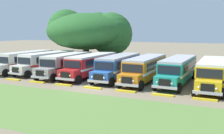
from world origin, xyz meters
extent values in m
plane|color=#84755B|center=(0.00, 0.00, 0.00)|extent=(220.00, 220.00, 0.00)
cube|color=olive|center=(0.00, -7.05, 0.00)|extent=(80.00, 9.57, 0.01)
cube|color=silver|center=(-14.49, 6.32, 1.55)|extent=(2.60, 9.23, 2.10)
cube|color=maroon|center=(-14.49, 6.32, 1.38)|extent=(2.63, 9.25, 0.24)
cube|color=black|center=(-13.22, 6.60, 2.05)|extent=(0.13, 8.00, 0.80)
cube|color=black|center=(-15.76, 6.63, 2.05)|extent=(0.13, 8.00, 0.80)
cube|color=beige|center=(-14.49, 6.32, 2.71)|extent=(2.52, 9.13, 0.22)
cube|color=black|center=(-14.54, 1.69, 2.05)|extent=(2.20, 0.08, 0.84)
cube|color=maroon|center=(-14.44, 10.94, 1.45)|extent=(0.90, 0.07, 1.30)
cylinder|color=black|center=(-13.35, 1.10, 0.50)|extent=(0.29, 1.00, 1.00)
cylinder|color=black|center=(-13.26, 9.30, 0.50)|extent=(0.29, 1.00, 1.00)
cylinder|color=black|center=(-15.66, 9.33, 0.50)|extent=(0.29, 1.00, 1.00)
cube|color=silver|center=(-10.90, 6.76, 1.55)|extent=(3.17, 9.36, 2.10)
cube|color=red|center=(-10.90, 6.76, 1.38)|extent=(3.20, 9.38, 0.24)
cube|color=black|center=(-9.61, 6.97, 2.05)|extent=(0.63, 7.98, 0.80)
cube|color=black|center=(-12.14, 7.16, 2.05)|extent=(0.63, 7.98, 0.80)
cube|color=silver|center=(-10.90, 6.76, 2.71)|extent=(3.08, 9.25, 0.22)
cube|color=silver|center=(-11.29, 1.48, 1.02)|extent=(2.30, 1.56, 1.05)
cube|color=black|center=(-11.34, 0.74, 1.05)|extent=(1.10, 0.18, 0.70)
cube|color=#B7B7BC|center=(-11.35, 0.70, 0.62)|extent=(2.41, 0.38, 0.24)
cube|color=black|center=(-11.24, 2.15, 2.05)|extent=(2.20, 0.22, 0.84)
cube|color=red|center=(-10.56, 11.37, 1.45)|extent=(0.90, 0.13, 1.30)
sphere|color=#EAE5C6|center=(-10.65, 0.64, 1.05)|extent=(0.20, 0.20, 0.20)
sphere|color=#EAE5C6|center=(-12.04, 0.74, 1.05)|extent=(0.20, 0.20, 0.20)
cylinder|color=black|center=(-10.08, 1.49, 0.50)|extent=(0.35, 1.02, 1.00)
cylinder|color=black|center=(-12.48, 1.67, 0.50)|extent=(0.35, 1.02, 1.00)
cylinder|color=black|center=(-9.48, 9.67, 0.50)|extent=(0.35, 1.02, 1.00)
cylinder|color=black|center=(-11.87, 9.84, 0.50)|extent=(0.35, 1.02, 1.00)
cube|color=#9E9993|center=(-7.06, 6.02, 1.55)|extent=(2.74, 9.26, 2.10)
cube|color=#282828|center=(-7.06, 6.02, 1.38)|extent=(2.77, 9.28, 0.24)
cube|color=black|center=(-5.80, 6.35, 2.05)|extent=(0.25, 8.00, 0.80)
cube|color=black|center=(-8.34, 6.29, 2.05)|extent=(0.25, 8.00, 0.80)
cube|color=silver|center=(-7.06, 6.02, 2.71)|extent=(2.66, 9.16, 0.22)
cube|color=#9E9993|center=(-6.92, 0.72, 1.02)|extent=(2.24, 1.46, 1.05)
cube|color=black|center=(-6.90, -0.02, 1.05)|extent=(1.10, 0.13, 0.70)
cube|color=#B7B7BC|center=(-6.90, -0.06, 0.62)|extent=(2.40, 0.26, 0.24)
cube|color=black|center=(-6.94, 1.39, 2.05)|extent=(2.20, 0.12, 0.84)
cube|color=#282828|center=(-7.18, 10.64, 1.45)|extent=(0.90, 0.08, 1.30)
sphere|color=#EAE5C6|center=(-6.20, -0.05, 1.05)|extent=(0.20, 0.20, 0.20)
sphere|color=#EAE5C6|center=(-7.60, -0.09, 1.05)|extent=(0.20, 0.20, 0.20)
cylinder|color=black|center=(-5.72, 0.85, 0.50)|extent=(0.31, 1.01, 1.00)
cylinder|color=black|center=(-8.12, 0.79, 0.50)|extent=(0.31, 1.01, 1.00)
cylinder|color=black|center=(-5.94, 9.05, 0.50)|extent=(0.31, 1.01, 1.00)
cylinder|color=black|center=(-8.34, 8.99, 0.50)|extent=(0.31, 1.01, 1.00)
cube|color=red|center=(-3.53, 6.29, 1.55)|extent=(2.75, 9.26, 2.10)
cube|color=white|center=(-3.53, 6.29, 1.38)|extent=(2.78, 9.28, 0.24)
cube|color=black|center=(-2.25, 6.55, 2.05)|extent=(0.25, 8.00, 0.80)
cube|color=black|center=(-4.79, 6.62, 2.05)|extent=(0.25, 8.00, 0.80)
cube|color=silver|center=(-3.53, 6.29, 2.71)|extent=(2.66, 9.16, 0.22)
cube|color=red|center=(-3.67, 0.99, 1.02)|extent=(2.24, 1.46, 1.05)
cube|color=black|center=(-3.69, 0.25, 1.05)|extent=(1.10, 0.13, 0.70)
cube|color=#B7B7BC|center=(-3.69, 0.21, 0.62)|extent=(2.40, 0.26, 0.24)
cube|color=black|center=(-3.65, 1.66, 2.05)|extent=(2.20, 0.12, 0.84)
cube|color=white|center=(-3.40, 10.90, 1.45)|extent=(0.90, 0.08, 1.30)
sphere|color=#EAE5C6|center=(-2.99, 0.18, 1.05)|extent=(0.20, 0.20, 0.20)
sphere|color=#EAE5C6|center=(-4.39, 0.22, 1.05)|extent=(0.20, 0.20, 0.20)
cylinder|color=black|center=(-2.47, 1.06, 0.50)|extent=(0.31, 1.01, 1.00)
cylinder|color=black|center=(-4.87, 1.12, 0.50)|extent=(0.31, 1.01, 1.00)
cylinder|color=black|center=(-2.25, 9.25, 0.50)|extent=(0.31, 1.01, 1.00)
cylinder|color=black|center=(-4.65, 9.32, 0.50)|extent=(0.31, 1.01, 1.00)
cube|color=#23519E|center=(0.14, 6.57, 1.55)|extent=(2.64, 9.24, 2.10)
cube|color=silver|center=(0.14, 6.57, 1.38)|extent=(2.67, 9.26, 0.24)
cube|color=black|center=(1.41, 6.89, 2.05)|extent=(0.16, 8.00, 0.80)
cube|color=black|center=(-1.13, 6.85, 2.05)|extent=(0.16, 8.00, 0.80)
cube|color=#B2B2B7|center=(0.14, 6.57, 2.71)|extent=(2.56, 9.14, 0.22)
cube|color=#23519E|center=(0.22, 1.27, 1.02)|extent=(2.22, 1.43, 1.05)
cube|color=black|center=(0.24, 0.53, 1.05)|extent=(1.10, 0.12, 0.70)
cube|color=#B7B7BC|center=(0.24, 0.49, 0.62)|extent=(2.40, 0.24, 0.24)
cube|color=black|center=(0.21, 1.94, 2.05)|extent=(2.20, 0.09, 0.84)
cube|color=silver|center=(0.07, 11.19, 1.45)|extent=(0.90, 0.07, 1.30)
sphere|color=#EAE5C6|center=(0.94, 0.49, 1.05)|extent=(0.20, 0.20, 0.20)
sphere|color=#EAE5C6|center=(-0.46, 0.47, 1.05)|extent=(0.20, 0.20, 0.20)
cylinder|color=black|center=(1.42, 1.39, 0.50)|extent=(0.30, 1.00, 1.00)
cylinder|color=black|center=(-0.98, 1.35, 0.50)|extent=(0.30, 1.00, 1.00)
cylinder|color=black|center=(1.29, 9.59, 0.50)|extent=(0.30, 1.00, 1.00)
cylinder|color=black|center=(-1.10, 9.55, 0.50)|extent=(0.30, 1.00, 1.00)
cube|color=orange|center=(3.69, 6.21, 1.55)|extent=(2.71, 9.26, 2.10)
cube|color=white|center=(3.69, 6.21, 1.38)|extent=(2.74, 9.28, 0.24)
cube|color=black|center=(4.97, 6.48, 2.05)|extent=(0.23, 8.00, 0.80)
cube|color=black|center=(2.43, 6.54, 2.05)|extent=(0.23, 8.00, 0.80)
cube|color=#B2B2B7|center=(3.69, 6.21, 2.71)|extent=(2.63, 9.15, 0.22)
cube|color=orange|center=(3.57, 0.91, 1.02)|extent=(2.23, 1.45, 1.05)
cube|color=black|center=(3.55, 0.17, 1.05)|extent=(1.10, 0.13, 0.70)
cube|color=#B7B7BC|center=(3.55, 0.13, 0.62)|extent=(2.40, 0.26, 0.24)
cube|color=black|center=(3.59, 1.58, 2.05)|extent=(2.20, 0.11, 0.84)
cube|color=white|center=(3.80, 10.82, 1.45)|extent=(0.90, 0.08, 1.30)
sphere|color=#EAE5C6|center=(4.25, 0.10, 1.05)|extent=(0.20, 0.20, 0.20)
sphere|color=#EAE5C6|center=(2.85, 0.13, 1.05)|extent=(0.20, 0.20, 0.20)
cylinder|color=black|center=(4.77, 0.98, 0.50)|extent=(0.30, 1.01, 1.00)
cylinder|color=black|center=(2.37, 1.03, 0.50)|extent=(0.30, 1.01, 1.00)
cylinder|color=black|center=(4.96, 9.18, 0.50)|extent=(0.30, 1.01, 1.00)
cylinder|color=black|center=(2.56, 9.23, 0.50)|extent=(0.30, 1.01, 1.00)
cube|color=teal|center=(7.40, 6.60, 1.55)|extent=(2.89, 9.30, 2.10)
cube|color=white|center=(7.40, 6.60, 1.38)|extent=(2.92, 9.32, 0.24)
cube|color=black|center=(8.68, 6.85, 2.05)|extent=(0.38, 7.99, 0.80)
cube|color=black|center=(6.15, 6.95, 2.05)|extent=(0.38, 7.99, 0.80)
cube|color=#B2B2B7|center=(7.40, 6.60, 2.71)|extent=(2.81, 9.19, 0.22)
cube|color=teal|center=(7.18, 1.30, 1.02)|extent=(2.26, 1.49, 1.05)
cube|color=black|center=(7.15, 0.57, 1.05)|extent=(1.10, 0.15, 0.70)
cube|color=#B7B7BC|center=(7.14, 0.53, 0.62)|extent=(2.41, 0.30, 0.24)
cube|color=black|center=(7.21, 1.97, 2.05)|extent=(2.20, 0.15, 0.84)
cube|color=white|center=(7.60, 11.22, 1.45)|extent=(0.90, 0.10, 1.30)
sphere|color=#EAE5C6|center=(7.84, 0.49, 1.05)|extent=(0.20, 0.20, 0.20)
sphere|color=#EAE5C6|center=(6.44, 0.55, 1.05)|extent=(0.20, 0.20, 0.20)
cylinder|color=black|center=(8.38, 1.35, 0.50)|extent=(0.32, 1.01, 1.00)
cylinder|color=black|center=(5.98, 1.46, 0.50)|extent=(0.32, 1.01, 1.00)
cylinder|color=black|center=(8.73, 9.55, 0.50)|extent=(0.32, 1.01, 1.00)
cylinder|color=black|center=(6.33, 9.65, 0.50)|extent=(0.32, 1.01, 1.00)
cube|color=yellow|center=(10.99, 5.95, 1.55)|extent=(2.60, 9.23, 2.10)
cube|color=black|center=(10.99, 5.95, 1.38)|extent=(2.63, 9.25, 0.24)
cube|color=black|center=(9.73, 6.26, 2.05)|extent=(0.13, 8.00, 0.80)
cube|color=silver|center=(10.99, 5.95, 2.71)|extent=(2.52, 9.13, 0.22)
cube|color=yellow|center=(10.93, 0.65, 1.02)|extent=(2.21, 1.42, 1.05)
cube|color=black|center=(10.93, -0.09, 1.05)|extent=(1.10, 0.11, 0.70)
cube|color=#B7B7BC|center=(10.93, -0.13, 0.62)|extent=(2.40, 0.23, 0.24)
cube|color=black|center=(10.94, 1.32, 2.05)|extent=(2.20, 0.08, 0.84)
cube|color=black|center=(11.04, 10.57, 1.45)|extent=(0.90, 0.07, 1.30)
sphere|color=#EAE5C6|center=(11.63, -0.15, 1.05)|extent=(0.20, 0.20, 0.20)
sphere|color=#EAE5C6|center=(10.23, -0.13, 1.05)|extent=(0.20, 0.20, 0.20)
cylinder|color=black|center=(12.14, 0.73, 0.50)|extent=(0.29, 1.00, 1.00)
cylinder|color=black|center=(9.74, 0.76, 0.50)|extent=(0.29, 1.00, 1.00)
cylinder|color=black|center=(12.22, 8.93, 0.50)|extent=(0.29, 1.00, 1.00)
cylinder|color=black|center=(9.82, 8.96, 0.50)|extent=(0.29, 1.00, 1.00)
cube|color=yellow|center=(-10.79, -0.22, 0.07)|extent=(2.00, 0.36, 0.15)
cube|color=yellow|center=(-7.19, -0.22, 0.07)|extent=(2.00, 0.36, 0.15)
cube|color=yellow|center=(-3.60, -0.22, 0.07)|extent=(2.00, 0.36, 0.15)
cube|color=yellow|center=(0.00, -0.22, 0.07)|extent=(2.00, 0.36, 0.15)
cube|color=yellow|center=(3.60, -0.22, 0.07)|extent=(2.00, 0.36, 0.15)
cube|color=yellow|center=(7.19, -0.22, 0.07)|extent=(2.00, 0.36, 0.15)
cube|color=yellow|center=(10.79, -0.22, 0.07)|extent=(2.00, 0.36, 0.15)
cylinder|color=brown|center=(-9.38, 14.72, 1.74)|extent=(1.05, 1.05, 3.49)
ellipsoid|color=#286028|center=(-9.38, 14.72, 5.77)|extent=(13.17, 12.40, 6.08)
sphere|color=#286028|center=(-5.48, 16.37, 5.33)|extent=(7.20, 7.20, 7.20)
sphere|color=#286028|center=(-12.52, 13.75, 6.30)|extent=(6.33, 6.33, 6.33)
sphere|color=#286028|center=(-9.38, 19.06, 6.27)|extent=(5.94, 5.94, 5.94)
camera|label=1|loc=(12.07, -22.34, 5.78)|focal=40.39mm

